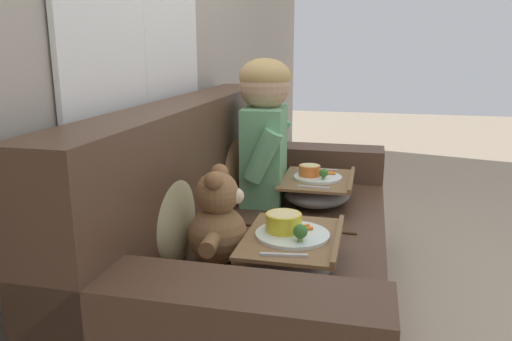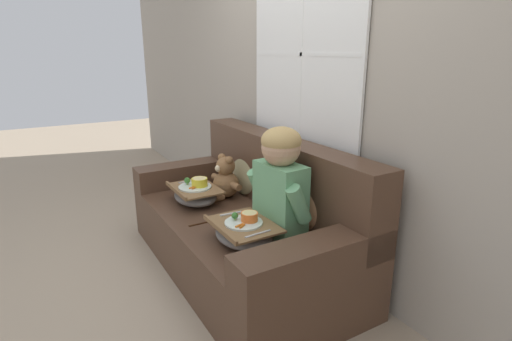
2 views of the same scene
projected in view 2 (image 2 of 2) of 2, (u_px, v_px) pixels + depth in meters
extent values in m
plane|color=tan|center=(238.00, 267.00, 2.90)|extent=(14.00, 14.00, 0.00)
cube|color=#A89E8E|center=(306.00, 82.00, 2.80)|extent=(8.00, 0.05, 2.60)
cube|color=white|center=(302.00, 54.00, 2.72)|extent=(1.19, 0.02, 1.21)
cube|color=black|center=(303.00, 54.00, 2.73)|extent=(1.14, 0.01, 1.16)
cube|color=white|center=(302.00, 54.00, 2.72)|extent=(0.02, 0.02, 1.16)
cube|color=white|center=(302.00, 54.00, 2.72)|extent=(1.14, 0.02, 0.02)
cube|color=#4C3323|center=(238.00, 242.00, 2.84)|extent=(1.95, 0.94, 0.41)
cube|color=#4C3323|center=(281.00, 173.00, 2.88)|extent=(1.95, 0.22, 0.51)
cube|color=#4C3323|center=(191.00, 172.00, 3.47)|extent=(0.22, 0.94, 0.18)
cube|color=#4C3323|center=(316.00, 257.00, 2.04)|extent=(0.22, 0.94, 0.18)
cube|color=#32190A|center=(235.00, 216.00, 2.77)|extent=(0.01, 0.68, 0.01)
ellipsoid|color=#B2754C|center=(303.00, 200.00, 2.55)|extent=(0.40, 0.19, 0.41)
ellipsoid|color=tan|center=(246.00, 170.00, 3.17)|extent=(0.38, 0.19, 0.40)
cube|color=#66A370|center=(280.00, 199.00, 2.45)|extent=(0.35, 0.21, 0.45)
sphere|color=tan|center=(281.00, 147.00, 2.36)|extent=(0.24, 0.24, 0.24)
ellipsoid|color=tan|center=(281.00, 141.00, 2.35)|extent=(0.24, 0.24, 0.16)
cylinder|color=#66A370|center=(260.00, 186.00, 2.59)|extent=(0.10, 0.18, 0.25)
cylinder|color=#66A370|center=(299.00, 204.00, 2.28)|extent=(0.10, 0.18, 0.25)
sphere|color=brown|center=(226.00, 184.00, 3.11)|extent=(0.20, 0.20, 0.20)
sphere|color=brown|center=(226.00, 166.00, 3.07)|extent=(0.15, 0.15, 0.15)
sphere|color=brown|center=(222.00, 157.00, 3.09)|extent=(0.06, 0.06, 0.06)
sphere|color=brown|center=(229.00, 160.00, 3.01)|extent=(0.06, 0.06, 0.06)
sphere|color=beige|center=(218.00, 168.00, 3.04)|extent=(0.05, 0.05, 0.05)
sphere|color=black|center=(217.00, 168.00, 3.03)|extent=(0.02, 0.02, 0.02)
cylinder|color=brown|center=(217.00, 178.00, 3.21)|extent=(0.11, 0.06, 0.05)
cylinder|color=brown|center=(235.00, 186.00, 3.01)|extent=(0.11, 0.06, 0.05)
cylinder|color=brown|center=(212.00, 195.00, 3.11)|extent=(0.06, 0.10, 0.05)
cylinder|color=brown|center=(218.00, 198.00, 3.04)|extent=(0.06, 0.10, 0.05)
ellipsoid|color=slate|center=(244.00, 234.00, 2.38)|extent=(0.41, 0.32, 0.11)
cube|color=brown|center=(244.00, 225.00, 2.36)|extent=(0.43, 0.33, 0.01)
cube|color=brown|center=(220.00, 228.00, 2.28)|extent=(0.43, 0.02, 0.02)
cylinder|color=silver|center=(244.00, 223.00, 2.36)|extent=(0.23, 0.23, 0.01)
cylinder|color=orange|center=(249.00, 217.00, 2.37)|extent=(0.10, 0.10, 0.05)
cylinder|color=#E5D189|center=(249.00, 213.00, 2.36)|extent=(0.09, 0.09, 0.01)
sphere|color=#38702D|center=(235.00, 216.00, 2.37)|extent=(0.04, 0.04, 0.04)
cylinder|color=#7A9E56|center=(235.00, 219.00, 2.38)|extent=(0.02, 0.02, 0.02)
cylinder|color=orange|center=(239.00, 225.00, 2.29)|extent=(0.03, 0.06, 0.01)
cylinder|color=orange|center=(242.00, 226.00, 2.28)|extent=(0.04, 0.05, 0.01)
cube|color=silver|center=(231.00, 214.00, 2.50)|extent=(0.02, 0.14, 0.01)
cube|color=silver|center=(258.00, 234.00, 2.22)|extent=(0.02, 0.17, 0.01)
ellipsoid|color=slate|center=(195.00, 196.00, 3.00)|extent=(0.40, 0.30, 0.11)
cube|color=brown|center=(195.00, 188.00, 2.98)|extent=(0.42, 0.31, 0.01)
cube|color=brown|center=(176.00, 190.00, 2.91)|extent=(0.42, 0.02, 0.02)
cylinder|color=silver|center=(195.00, 187.00, 2.98)|extent=(0.25, 0.25, 0.01)
cylinder|color=yellow|center=(200.00, 182.00, 2.98)|extent=(0.12, 0.12, 0.06)
cylinder|color=#E5D189|center=(199.00, 179.00, 2.97)|extent=(0.11, 0.11, 0.01)
sphere|color=#38702D|center=(187.00, 180.00, 3.01)|extent=(0.05, 0.05, 0.05)
cylinder|color=#7A9E56|center=(187.00, 183.00, 3.01)|extent=(0.02, 0.02, 0.02)
cylinder|color=orange|center=(192.00, 187.00, 2.93)|extent=(0.03, 0.05, 0.01)
cylinder|color=orange|center=(194.00, 188.00, 2.92)|extent=(0.04, 0.04, 0.01)
cube|color=silver|center=(187.00, 181.00, 3.12)|extent=(0.03, 0.14, 0.01)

